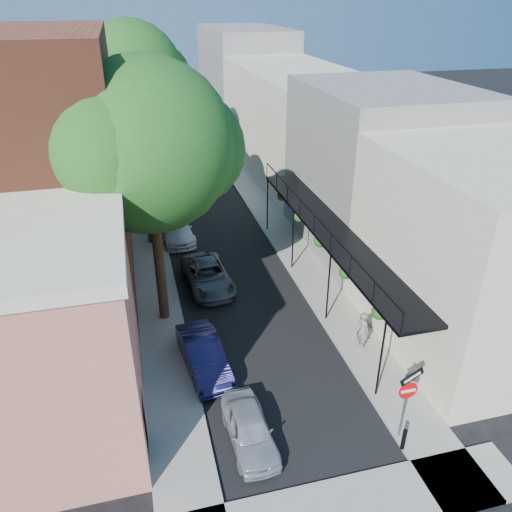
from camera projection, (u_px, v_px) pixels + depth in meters
ground at (321, 483)px, 15.19m from camera, size 160.00×160.00×0.00m
road_surface at (189, 175)px, 40.88m from camera, size 6.00×64.00×0.01m
sidewalk_left at (140, 178)px, 39.98m from camera, size 2.00×64.00×0.12m
sidewalk_right at (237, 171)px, 41.74m from camera, size 2.00×64.00×0.12m
sidewalk_cross at (333, 511)px, 14.31m from camera, size 12.00×2.00×0.12m
buildings_left at (57, 125)px, 35.48m from camera, size 10.10×59.10×12.00m
buildings_right at (297, 116)px, 40.35m from camera, size 9.80×55.00×10.00m
sign_post at (407, 393)px, 15.77m from camera, size 0.89×0.17×2.99m
bollard at (404, 439)px, 16.04m from camera, size 0.14×0.14×0.80m
oak_near at (158, 147)px, 19.56m from camera, size 7.48×6.80×11.42m
oak_mid at (147, 123)px, 26.76m from camera, size 6.60×6.00×10.20m
oak_far at (138, 75)px, 33.95m from camera, size 7.70×7.00×11.90m
parked_car_a at (249, 429)px, 16.35m from camera, size 1.50×3.47×1.17m
parked_car_b at (204, 355)px, 19.56m from camera, size 1.83×4.13×1.32m
parked_car_c at (208, 275)px, 25.13m from camera, size 2.38×4.65×1.26m
parked_car_d at (176, 229)px, 30.05m from camera, size 2.06×4.48×1.27m
parked_car_e at (165, 203)px, 33.76m from camera, size 1.76×3.93×1.31m
parked_car_f at (176, 182)px, 37.56m from camera, size 1.49×3.83×1.24m
pedestrian at (363, 330)px, 20.49m from camera, size 0.57×0.71×1.70m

